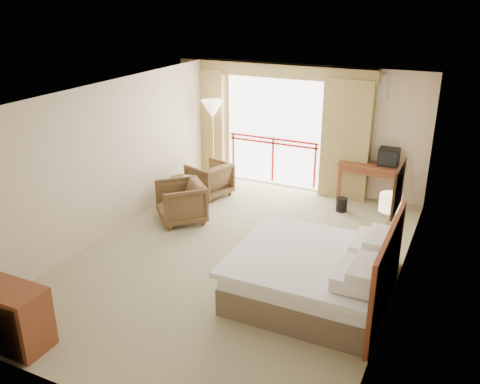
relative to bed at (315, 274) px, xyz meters
The scene contains 29 objects.
floor 1.66m from the bed, 158.15° to the left, with size 7.00×7.00×0.00m, color #938A62.
ceiling 2.83m from the bed, 158.15° to the left, with size 7.00×7.00×0.00m, color white.
wall_back 4.47m from the bed, 110.05° to the left, with size 5.00×5.00×0.00m, color beige.
wall_front 3.41m from the bed, 117.29° to the right, with size 5.00×5.00×0.00m, color beige.
wall_left 4.16m from the bed, behind, with size 7.00×7.00×0.00m, color beige.
wall_right 1.52m from the bed, 30.87° to the left, with size 7.00×7.00×0.00m, color beige.
balcony_door 4.75m from the bed, 119.37° to the left, with size 2.40×2.40×0.00m, color white.
balcony_railing 4.68m from the bed, 119.49° to the left, with size 2.09×0.03×1.02m.
curtain_left 5.65m from the bed, 134.97° to the left, with size 1.00×0.26×2.50m, color olive.
curtain_right 4.10m from the bed, 99.29° to the left, with size 1.00×0.26×2.50m, color olive.
valance 5.08m from the bed, 119.98° to the left, with size 4.40×0.22×0.28m, color olive.
hvac_vent 4.53m from the bed, 92.76° to the left, with size 0.50×0.04×0.50m, color silver.
bed is the anchor object (origin of this frame).
headboard 1.00m from the bed, ahead, with size 0.06×2.10×1.30m, color #632713.
framed_art 1.77m from the bed, ahead, with size 0.04×0.72×0.60m.
nightstand 1.47m from the bed, 60.67° to the left, with size 0.45×0.53×0.64m, color #632713.
table_lamp 1.68m from the bed, 61.60° to the left, with size 0.33×0.33×0.58m.
phone 1.35m from the bed, 59.37° to the left, with size 0.20×0.16×0.09m, color black.
desk 3.99m from the bed, 90.81° to the left, with size 1.29×0.62×0.85m.
tv 3.97m from the bed, 86.44° to the left, with size 0.39×0.31×0.35m.
coffee_maker 3.99m from the bed, 95.92° to the left, with size 0.12×0.12×0.27m, color black.
cup 3.91m from the bed, 93.79° to the left, with size 0.07×0.07×0.10m, color white.
wastebasket 3.23m from the bed, 98.13° to the left, with size 0.22×0.22×0.28m, color black.
armchair_far 4.30m from the bed, 139.14° to the left, with size 0.77×0.80×0.73m, color #4D351C.
armchair_near 3.42m from the bed, 155.38° to the left, with size 0.82×0.85×0.77m, color #4D351C.
side_table 4.05m from the bed, 148.76° to the left, with size 0.53×0.53×0.58m.
book 4.05m from the bed, 148.76° to the left, with size 0.17×0.23×0.02m, color white.
floor_lamp 5.17m from the bed, 134.93° to the left, with size 0.48×0.48×1.89m.
dresser 4.11m from the bed, 140.74° to the right, with size 1.21×0.51×0.80m.
Camera 1 is at (3.21, -6.68, 4.11)m, focal length 38.00 mm.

